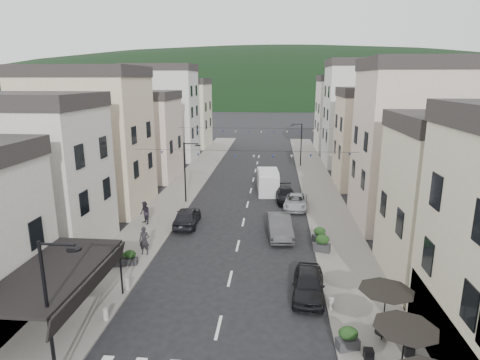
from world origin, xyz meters
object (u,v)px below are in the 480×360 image
object	(u,v)px
parked_car_c	(296,202)
parked_car_b	(279,226)
parked_car_e	(187,216)
pedestrian_a	(144,241)
parked_car_a	(308,284)
delivery_van	(268,181)
pedestrian_b	(145,213)
parked_car_d	(285,195)

from	to	relation	value
parked_car_c	parked_car_b	bearing A→B (deg)	-98.05
parked_car_e	pedestrian_a	size ratio (longest dim) A/B	2.33
parked_car_a	pedestrian_a	xyz separation A→B (m)	(-10.82, 4.36, 0.37)
pedestrian_a	parked_car_a	bearing A→B (deg)	-20.83
parked_car_b	delivery_van	xyz separation A→B (m)	(-1.18, 12.47, 0.43)
parked_car_a	pedestrian_a	size ratio (longest dim) A/B	2.19
parked_car_c	delivery_van	distance (m)	6.04
parked_car_b	parked_car_e	xyz separation A→B (m)	(-7.63, 1.66, -0.04)
parked_car_b	parked_car_e	world-z (taller)	parked_car_b
parked_car_a	pedestrian_b	world-z (taller)	pedestrian_b
parked_car_d	parked_car_b	bearing A→B (deg)	-99.34
delivery_van	pedestrian_a	distance (m)	18.71
parked_car_d	pedestrian_b	xyz separation A→B (m)	(-11.76, -7.87, 0.40)
delivery_van	pedestrian_a	world-z (taller)	delivery_van
parked_car_c	parked_car_e	xyz separation A→B (m)	(-9.20, -5.46, 0.14)
parked_car_a	pedestrian_b	size ratio (longest dim) A/B	2.26
parked_car_a	parked_car_b	bearing A→B (deg)	104.77
pedestrian_b	parked_car_b	bearing A→B (deg)	36.46
parked_car_a	parked_car_e	xyz separation A→B (m)	(-9.20, 10.44, 0.05)
parked_car_b	pedestrian_a	xyz separation A→B (m)	(-9.24, -4.42, 0.29)
parked_car_b	pedestrian_b	distance (m)	11.19
parked_car_d	parked_car_a	bearing A→B (deg)	-92.36
parked_car_a	parked_car_c	world-z (taller)	parked_car_a
parked_car_b	pedestrian_a	distance (m)	10.25
parked_car_d	delivery_van	size ratio (longest dim) A/B	0.86
parked_car_e	pedestrian_b	world-z (taller)	pedestrian_b
parked_car_a	delivery_van	xyz separation A→B (m)	(-2.75, 21.24, 0.51)
parked_car_b	pedestrian_a	bearing A→B (deg)	-160.13
parked_car_e	parked_car_b	bearing A→B (deg)	165.28
parked_car_a	pedestrian_b	bearing A→B (deg)	145.83
parked_car_b	delivery_van	bearing A→B (deg)	89.74
parked_car_d	pedestrian_a	size ratio (longest dim) A/B	2.35
pedestrian_b	parked_car_c	bearing A→B (deg)	67.96
parked_car_c	parked_car_d	distance (m)	2.33
parked_car_b	pedestrian_b	world-z (taller)	pedestrian_b
delivery_van	pedestrian_b	bearing A→B (deg)	-136.48
delivery_van	pedestrian_a	bearing A→B (deg)	-120.14
parked_car_a	pedestrian_b	xyz separation A→B (m)	(-12.67, 10.18, 0.34)
parked_car_b	parked_car_d	size ratio (longest dim) A/B	1.07
pedestrian_a	pedestrian_b	size ratio (longest dim) A/B	1.03
parked_car_e	delivery_van	bearing A→B (deg)	-123.24
parked_car_a	pedestrian_a	distance (m)	11.67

